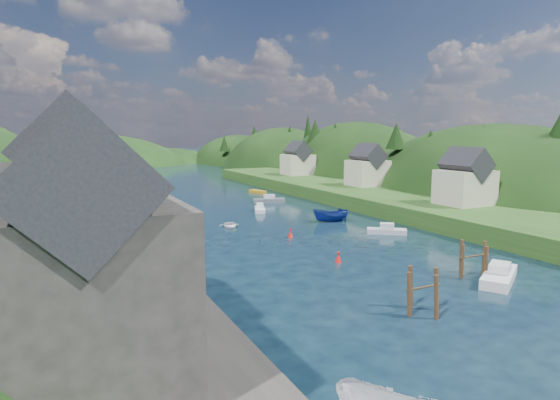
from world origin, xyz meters
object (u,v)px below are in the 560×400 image
piling_cluster_far (473,262)px  channel_buoy_near (338,258)px  piling_cluster_near (423,295)px  channel_buoy_far (290,233)px

piling_cluster_far → channel_buoy_near: size_ratio=3.33×
piling_cluster_near → channel_buoy_far: size_ratio=3.43×
piling_cluster_near → channel_buoy_near: 13.93m
channel_buoy_far → channel_buoy_near: bearing=-94.1°
piling_cluster_far → channel_buoy_far: (-7.57, 21.15, -0.79)m
piling_cluster_far → channel_buoy_near: (-8.44, 9.11, -0.79)m
piling_cluster_near → channel_buoy_near: (1.83, 13.78, -0.84)m
channel_buoy_far → piling_cluster_near: bearing=-96.0°
piling_cluster_near → piling_cluster_far: bearing=24.5°
piling_cluster_far → channel_buoy_near: piling_cluster_far is taller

